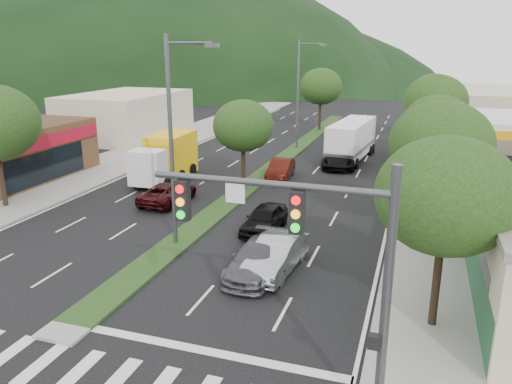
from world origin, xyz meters
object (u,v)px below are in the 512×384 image
(streetlight_near, at_px, (175,133))
(streetlight_mid, at_px, (300,89))
(tree_r_d, at_px, (435,101))
(car_queue_b, at_px, (258,259))
(traffic_signal, at_px, (322,255))
(tree_med_near, at_px, (243,126))
(tree_r_b, at_px, (441,144))
(car_queue_c, at_px, (281,169))
(motorhome, at_px, (352,139))
(car_queue_a, at_px, (264,219))
(box_truck, at_px, (167,159))
(tree_r_a, at_px, (446,196))
(tree_r_c, at_px, (437,125))
(tree_r_e, at_px, (434,94))
(suv_maroon, at_px, (168,193))
(tree_med_far, at_px, (321,86))
(sedan_silver, at_px, (276,255))
(car_queue_d, at_px, (339,158))

(streetlight_near, distance_m, streetlight_mid, 25.00)
(tree_r_d, bearing_deg, car_queue_b, -106.62)
(traffic_signal, height_order, tree_med_near, traffic_signal)
(tree_r_b, bearing_deg, tree_med_near, 153.43)
(car_queue_c, height_order, motorhome, motorhome)
(car_queue_c, bearing_deg, streetlight_near, -99.66)
(tree_med_near, relative_size, streetlight_mid, 0.60)
(tree_r_b, distance_m, motorhome, 19.33)
(car_queue_a, distance_m, box_truck, 12.51)
(tree_r_a, relative_size, tree_med_near, 1.10)
(tree_r_c, relative_size, streetlight_mid, 0.65)
(tree_r_e, relative_size, box_truck, 0.98)
(tree_r_e, xyz_separation_m, box_truck, (-18.18, -21.13, -3.32))
(tree_r_e, relative_size, suv_maroon, 1.44)
(tree_r_a, relative_size, car_queue_c, 1.53)
(tree_r_b, xyz_separation_m, tree_r_d, (0.00, 18.00, 0.14))
(traffic_signal, height_order, suv_maroon, traffic_signal)
(traffic_signal, bearing_deg, tree_r_a, 61.80)
(tree_r_a, xyz_separation_m, car_queue_a, (-8.38, 7.14, -4.13))
(tree_r_a, relative_size, tree_r_b, 0.96)
(tree_med_far, xyz_separation_m, car_queue_b, (4.88, -37.86, -4.31))
(streetlight_near, distance_m, suv_maroon, 8.62)
(streetlight_mid, distance_m, car_queue_b, 27.70)
(tree_r_b, bearing_deg, motorhome, 109.80)
(tree_r_e, xyz_separation_m, sedan_silver, (-6.45, -33.35, -4.13))
(streetlight_near, height_order, sedan_silver, streetlight_near)
(tree_r_a, bearing_deg, streetlight_mid, 112.13)
(tree_r_e, bearing_deg, tree_r_a, -90.00)
(tree_r_a, xyz_separation_m, tree_r_b, (-0.00, 8.00, 0.22))
(streetlight_mid, bearing_deg, car_queue_d, -51.73)
(car_queue_b, distance_m, car_queue_c, 16.16)
(car_queue_c, bearing_deg, box_truck, -162.58)
(tree_r_b, height_order, tree_med_far, tree_r_b)
(box_truck, relative_size, motorhome, 0.78)
(tree_r_c, height_order, car_queue_c, tree_r_c)
(car_queue_c, bearing_deg, tree_r_c, -14.81)
(tree_med_near, distance_m, car_queue_b, 13.36)
(tree_r_c, xyz_separation_m, tree_r_e, (0.00, 20.00, 0.14))
(suv_maroon, relative_size, car_queue_a, 1.15)
(tree_r_b, relative_size, tree_r_d, 0.97)
(tree_r_d, height_order, suv_maroon, tree_r_d)
(car_queue_a, relative_size, motorhome, 0.47)
(streetlight_near, distance_m, car_queue_b, 7.01)
(streetlight_mid, xyz_separation_m, car_queue_b, (4.67, -26.86, -4.89))
(car_queue_d, xyz_separation_m, motorhome, (0.56, 2.99, 0.99))
(tree_r_e, bearing_deg, box_truck, -130.71)
(tree_r_b, relative_size, box_truck, 1.02)
(traffic_signal, xyz_separation_m, tree_r_a, (2.97, 5.54, 0.17))
(motorhome, bearing_deg, streetlight_mid, 155.59)
(box_truck, bearing_deg, tree_med_near, 169.81)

